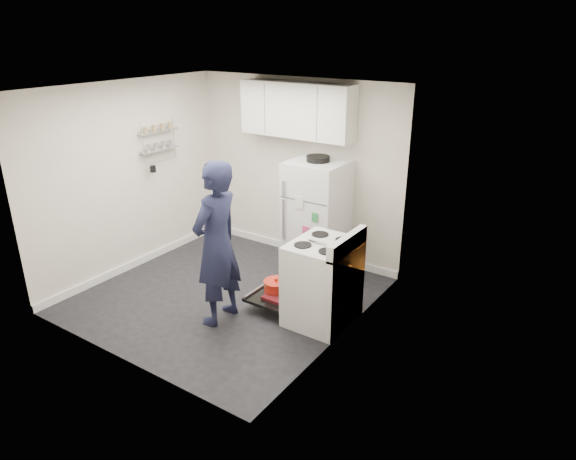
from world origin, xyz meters
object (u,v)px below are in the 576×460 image
Objects in this scene: electric_range at (322,283)px; person at (217,244)px; open_oven_door at (277,290)px; refrigerator at (317,217)px.

electric_range is 1.23m from person.
open_oven_door is at bearing 179.73° from electric_range.
person is (-0.24, -1.71, 0.16)m from refrigerator.
electric_range is at bearing -0.27° from open_oven_door.
refrigerator is 1.74m from person.
person is at bearing -147.47° from electric_range.
person is (-0.96, -0.61, 0.46)m from electric_range.
electric_range is at bearing 120.46° from person.
person is at bearing -97.96° from refrigerator.
refrigerator reaches higher than electric_range.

